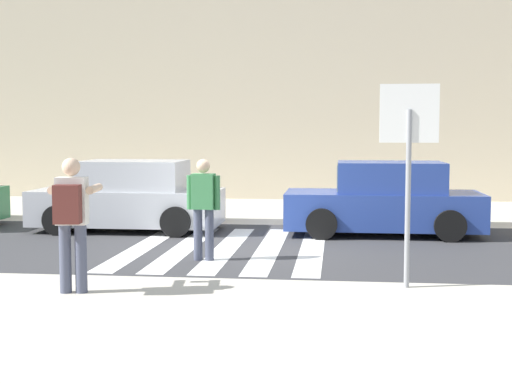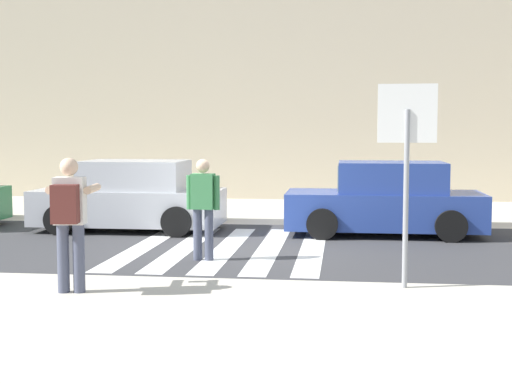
{
  "view_description": "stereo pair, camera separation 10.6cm",
  "coord_description": "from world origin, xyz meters",
  "px_view_note": "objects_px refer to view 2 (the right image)",
  "views": [
    {
      "loc": [
        2.05,
        -12.92,
        2.2
      ],
      "look_at": [
        0.6,
        -0.2,
        1.1
      ],
      "focal_mm": 50.0,
      "sensor_mm": 36.0,
      "label": 1
    },
    {
      "loc": [
        2.16,
        -12.9,
        2.2
      ],
      "look_at": [
        0.6,
        -0.2,
        1.1
      ],
      "focal_mm": 50.0,
      "sensor_mm": 36.0,
      "label": 2
    }
  ],
  "objects_px": {
    "pedestrian_crossing": "(203,203)",
    "photographer_with_backpack": "(69,213)",
    "parked_car_silver": "(131,198)",
    "parked_car_blue": "(386,201)",
    "stop_sign": "(407,140)"
  },
  "relations": [
    {
      "from": "stop_sign",
      "to": "pedestrian_crossing",
      "type": "height_order",
      "value": "stop_sign"
    },
    {
      "from": "stop_sign",
      "to": "parked_car_blue",
      "type": "bearing_deg",
      "value": 89.14
    },
    {
      "from": "pedestrian_crossing",
      "to": "parked_car_silver",
      "type": "distance_m",
      "value": 4.11
    },
    {
      "from": "stop_sign",
      "to": "parked_car_blue",
      "type": "relative_size",
      "value": 0.65
    },
    {
      "from": "pedestrian_crossing",
      "to": "photographer_with_backpack",
      "type": "bearing_deg",
      "value": -108.61
    },
    {
      "from": "pedestrian_crossing",
      "to": "parked_car_silver",
      "type": "relative_size",
      "value": 0.42
    },
    {
      "from": "stop_sign",
      "to": "pedestrian_crossing",
      "type": "relative_size",
      "value": 1.55
    },
    {
      "from": "photographer_with_backpack",
      "to": "parked_car_blue",
      "type": "xyz_separation_m",
      "value": [
        4.34,
        6.61,
        -0.44
      ]
    },
    {
      "from": "parked_car_silver",
      "to": "parked_car_blue",
      "type": "xyz_separation_m",
      "value": [
        5.55,
        0.0,
        0.0
      ]
    },
    {
      "from": "parked_car_blue",
      "to": "photographer_with_backpack",
      "type": "bearing_deg",
      "value": -123.29
    },
    {
      "from": "stop_sign",
      "to": "pedestrian_crossing",
      "type": "bearing_deg",
      "value": 143.19
    },
    {
      "from": "photographer_with_backpack",
      "to": "parked_car_blue",
      "type": "height_order",
      "value": "photographer_with_backpack"
    },
    {
      "from": "stop_sign",
      "to": "photographer_with_backpack",
      "type": "bearing_deg",
      "value": -168.84
    },
    {
      "from": "photographer_with_backpack",
      "to": "parked_car_blue",
      "type": "bearing_deg",
      "value": 56.71
    },
    {
      "from": "parked_car_silver",
      "to": "parked_car_blue",
      "type": "height_order",
      "value": "same"
    }
  ]
}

